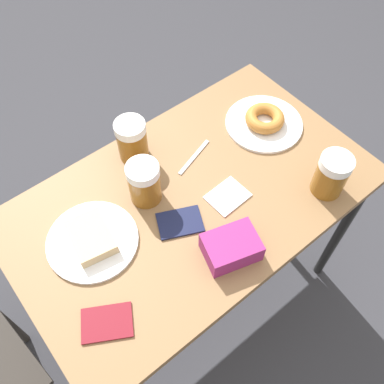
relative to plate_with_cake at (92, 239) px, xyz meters
name	(u,v)px	position (x,y,z in m)	size (l,w,h in m)	color
ground_plane	(192,289)	(-0.05, -0.31, -0.77)	(8.00, 8.00, 0.00)	#333338
table	(192,208)	(-0.05, -0.31, -0.09)	(0.65, 1.09, 0.75)	olive
plate_with_cake	(92,239)	(0.00, 0.00, 0.00)	(0.25, 0.25, 0.04)	white
plate_with_donut	(264,121)	(0.02, -0.68, 0.00)	(0.26, 0.26, 0.05)	white
beer_mug_left	(331,175)	(-0.28, -0.64, 0.06)	(0.09, 0.09, 0.14)	#8C5619
beer_mug_center	(132,140)	(0.18, -0.27, 0.06)	(0.09, 0.09, 0.14)	#8C5619
beer_mug_right	(144,182)	(0.03, -0.20, 0.06)	(0.09, 0.09, 0.14)	#8C5619
napkin_folded	(228,196)	(-0.12, -0.39, -0.01)	(0.10, 0.12, 0.00)	white
fork	(194,157)	(0.06, -0.41, -0.01)	(0.06, 0.16, 0.00)	silver
passport_near_edge	(107,323)	(-0.22, 0.09, -0.01)	(0.14, 0.15, 0.01)	maroon
passport_far_edge	(180,222)	(-0.10, -0.22, -0.01)	(0.13, 0.15, 0.01)	#141938
blue_pouch	(231,247)	(-0.26, -0.27, 0.02)	(0.14, 0.17, 0.06)	#8C2366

